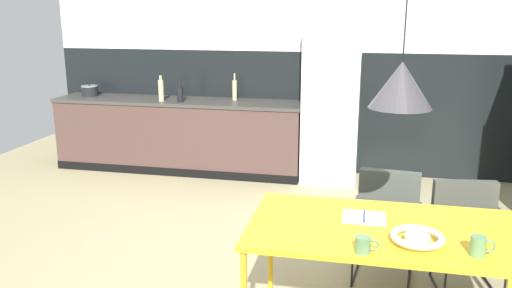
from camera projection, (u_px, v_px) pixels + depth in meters
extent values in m
cube|color=black|center=(307.00, 112.00, 6.52)|extent=(6.55, 0.12, 1.49)
cube|color=#47322D|center=(179.00, 136.00, 6.58)|extent=(3.10, 0.60, 0.86)
cube|color=#393733|center=(178.00, 101.00, 6.47)|extent=(3.13, 0.63, 0.04)
cube|color=black|center=(172.00, 172.00, 6.39)|extent=(3.10, 0.01, 0.10)
cube|color=silver|center=(332.00, 95.00, 6.05)|extent=(0.64, 0.60, 2.04)
cube|color=yellow|center=(391.00, 230.00, 3.03)|extent=(1.65, 0.88, 0.03)
cylinder|color=gold|center=(271.00, 247.00, 3.66)|extent=(0.04, 0.04, 0.72)
cylinder|color=yellow|center=(512.00, 270.00, 3.34)|extent=(0.04, 0.04, 0.72)
cube|color=#3D3E3B|center=(385.00, 229.00, 3.86)|extent=(0.53, 0.51, 0.06)
cube|color=#41453E|center=(389.00, 194.00, 3.99)|extent=(0.46, 0.13, 0.36)
cube|color=#3D3938|center=(417.00, 221.00, 3.77)|extent=(0.10, 0.42, 0.14)
cube|color=#383A3F|center=(356.00, 213.00, 3.90)|extent=(0.10, 0.42, 0.14)
cylinder|color=black|center=(409.00, 272.00, 3.68)|extent=(0.02, 0.02, 0.37)
cylinder|color=black|center=(352.00, 263.00, 3.80)|extent=(0.02, 0.02, 0.37)
cylinder|color=black|center=(412.00, 249.00, 4.03)|extent=(0.02, 0.02, 0.37)
cylinder|color=black|center=(360.00, 242.00, 4.15)|extent=(0.02, 0.02, 0.37)
cylinder|color=black|center=(409.00, 282.00, 3.90)|extent=(0.06, 0.41, 0.02)
cylinder|color=black|center=(355.00, 273.00, 4.02)|extent=(0.06, 0.41, 0.02)
cube|color=#3D3E3B|center=(470.00, 238.00, 3.70)|extent=(0.54, 0.52, 0.06)
cube|color=#404138|center=(464.00, 202.00, 3.84)|extent=(0.46, 0.14, 0.33)
cube|color=#39423C|center=(504.00, 226.00, 3.66)|extent=(0.10, 0.42, 0.14)
cube|color=#3C3C3C|center=(440.00, 224.00, 3.69)|extent=(0.10, 0.42, 0.14)
cylinder|color=black|center=(506.00, 280.00, 3.55)|extent=(0.02, 0.02, 0.38)
cylinder|color=black|center=(446.00, 278.00, 3.59)|extent=(0.02, 0.02, 0.38)
cylinder|color=black|center=(487.00, 255.00, 3.92)|extent=(0.02, 0.02, 0.38)
cylinder|color=black|center=(432.00, 253.00, 3.95)|extent=(0.02, 0.02, 0.38)
cylinder|color=black|center=(436.00, 287.00, 3.82)|extent=(0.07, 0.41, 0.02)
cylinder|color=silver|center=(417.00, 240.00, 2.80)|extent=(0.14, 0.14, 0.05)
torus|color=silver|center=(417.00, 237.00, 2.79)|extent=(0.29, 0.29, 0.04)
cube|color=white|center=(353.00, 217.00, 3.17)|extent=(0.13, 0.21, 0.01)
cube|color=white|center=(375.00, 218.00, 3.15)|extent=(0.13, 0.21, 0.01)
cube|color=#334C8C|center=(364.00, 216.00, 3.16)|extent=(0.01, 0.21, 0.00)
cylinder|color=#5B8456|center=(478.00, 246.00, 2.67)|extent=(0.08, 0.08, 0.11)
torus|color=#5B8456|center=(489.00, 246.00, 2.66)|extent=(0.07, 0.01, 0.07)
cylinder|color=#5B8456|center=(363.00, 245.00, 2.70)|extent=(0.08, 0.08, 0.09)
torus|color=#5B8456|center=(373.00, 245.00, 2.69)|extent=(0.06, 0.01, 0.06)
cylinder|color=black|center=(90.00, 91.00, 6.73)|extent=(0.20, 0.20, 0.12)
cylinder|color=gray|center=(89.00, 86.00, 6.72)|extent=(0.21, 0.21, 0.01)
sphere|color=black|center=(89.00, 85.00, 6.71)|extent=(0.02, 0.02, 0.02)
cylinder|color=tan|center=(235.00, 90.00, 6.40)|extent=(0.06, 0.06, 0.25)
cylinder|color=tan|center=(235.00, 77.00, 6.36)|extent=(0.02, 0.02, 0.09)
cylinder|color=black|center=(180.00, 95.00, 6.28)|extent=(0.08, 0.08, 0.18)
cylinder|color=black|center=(180.00, 84.00, 6.24)|extent=(0.03, 0.03, 0.09)
cylinder|color=tan|center=(161.00, 91.00, 6.33)|extent=(0.07, 0.07, 0.26)
cylinder|color=tan|center=(160.00, 78.00, 6.29)|extent=(0.03, 0.03, 0.05)
cone|color=#3A373B|center=(401.00, 85.00, 2.83)|extent=(0.35, 0.35, 0.26)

